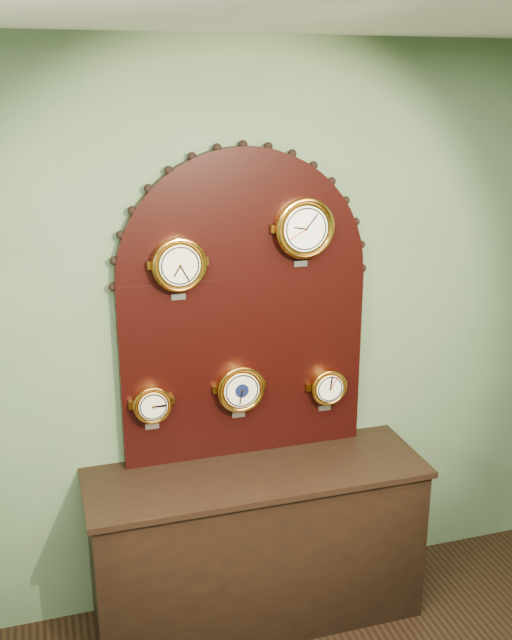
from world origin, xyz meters
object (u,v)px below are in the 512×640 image
object	(u,v)px
display_board	(244,298)
arabic_clock	(304,228)
tide_clock	(328,386)
hygrometer	(152,404)
roman_clock	(179,264)
shop_counter	(257,547)
barometer	(240,388)

from	to	relation	value
display_board	arabic_clock	world-z (taller)	display_board
arabic_clock	tide_clock	world-z (taller)	arabic_clock
display_board	hygrometer	bearing A→B (deg)	-172.00
roman_clock	tide_clock	world-z (taller)	roman_clock
roman_clock	tide_clock	xyz separation A→B (m)	(0.73, 0.00, -0.68)
shop_counter	barometer	size ratio (longest dim) A/B	5.61
display_board	roman_clock	distance (m)	0.38
display_board	arabic_clock	bearing A→B (deg)	-14.13
tide_clock	barometer	bearing A→B (deg)	-179.82
arabic_clock	tide_clock	distance (m)	0.82
roman_clock	tide_clock	size ratio (longest dim) A/B	1.25
roman_clock	hygrometer	bearing A→B (deg)	179.33
roman_clock	hygrometer	xyz separation A→B (m)	(-0.15, 0.00, -0.66)
tide_clock	arabic_clock	bearing A→B (deg)	-179.03
display_board	tide_clock	xyz separation A→B (m)	(0.41, -0.07, -0.48)
roman_clock	arabic_clock	world-z (taller)	arabic_clock
hygrometer	barometer	bearing A→B (deg)	-0.20
hygrometer	tide_clock	distance (m)	0.88
display_board	barometer	bearing A→B (deg)	-120.48
shop_counter	barometer	world-z (taller)	barometer
hygrometer	barometer	xyz separation A→B (m)	(0.43, -0.00, 0.03)
shop_counter	hygrometer	size ratio (longest dim) A/B	6.83
display_board	barometer	distance (m)	0.44
shop_counter	roman_clock	size ratio (longest dim) A/B	5.36
display_board	shop_counter	bearing A→B (deg)	-90.00
arabic_clock	barometer	xyz separation A→B (m)	(-0.31, 0.00, -0.76)
display_board	hygrometer	xyz separation A→B (m)	(-0.47, -0.07, -0.46)
shop_counter	hygrometer	world-z (taller)	hygrometer
display_board	arabic_clock	distance (m)	0.43
shop_counter	arabic_clock	size ratio (longest dim) A/B	4.80
shop_counter	tide_clock	world-z (taller)	tide_clock
roman_clock	hygrometer	world-z (taller)	roman_clock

